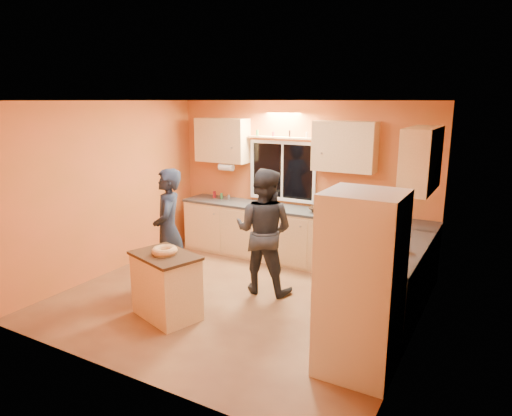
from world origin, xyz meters
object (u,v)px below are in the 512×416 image
Objects in this scene: refrigerator at (360,284)px; island at (166,285)px; person_left at (168,230)px; person_center at (264,231)px; person_right at (338,270)px.

refrigerator is 2.43m from island.
person_left is 1.32m from person_center.
island is 1.51m from person_center.
person_right is at bearing 53.15° from person_left.
refrigerator is at bearing 137.48° from person_center.
person_right is at bearing 128.71° from refrigerator.
island is 2.10m from person_right.
island is at bearing 100.65° from person_right.
person_left is at bearing 82.33° from person_right.
person_right is at bearing 31.91° from island.
person_center is at bearing 56.45° from person_right.
person_right is (1.33, -0.76, -0.05)m from person_center.
person_left reaches higher than island.
person_right is at bearing 143.63° from person_center.
person_center is at bearing 83.60° from person_left.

